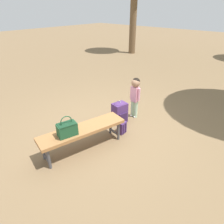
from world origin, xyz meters
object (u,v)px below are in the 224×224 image
(backpack_small, at_px, (122,127))
(backpack_large, at_px, (120,111))
(handbag, at_px, (67,129))
(park_bench, at_px, (83,131))
(child_standing, at_px, (135,92))

(backpack_small, bearing_deg, backpack_large, 45.77)
(handbag, bearing_deg, park_bench, -4.36)
(handbag, xyz_separation_m, backpack_small, (1.18, -0.22, -0.43))
(park_bench, bearing_deg, handbag, 175.64)
(park_bench, height_order, backpack_small, park_bench)
(child_standing, height_order, backpack_small, child_standing)
(park_bench, bearing_deg, backpack_small, -12.69)
(backpack_large, distance_m, backpack_small, 0.47)
(park_bench, distance_m, backpack_large, 1.21)
(backpack_small, bearing_deg, child_standing, 16.79)
(backpack_large, bearing_deg, backpack_small, -134.23)
(handbag, relative_size, backpack_large, 0.69)
(handbag, bearing_deg, backpack_large, 4.03)
(park_bench, distance_m, child_standing, 1.63)
(handbag, bearing_deg, backpack_small, -10.59)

